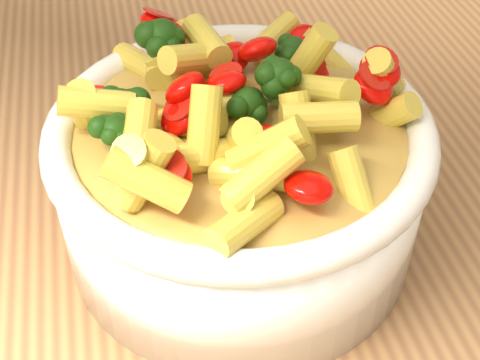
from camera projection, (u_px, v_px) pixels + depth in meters
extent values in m
cube|color=#A77847|center=(208.00, 196.00, 0.59)|extent=(1.20, 0.80, 0.04)
cylinder|color=#A77847|center=(474.00, 203.00, 1.24)|extent=(0.05, 0.05, 0.86)
cylinder|color=white|center=(240.00, 185.00, 0.50)|extent=(0.26, 0.26, 0.10)
ellipsoid|color=white|center=(240.00, 216.00, 0.52)|extent=(0.24, 0.24, 0.04)
torus|color=white|center=(240.00, 130.00, 0.46)|extent=(0.27, 0.27, 0.02)
ellipsoid|color=gold|center=(240.00, 130.00, 0.46)|extent=(0.23, 0.23, 0.03)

